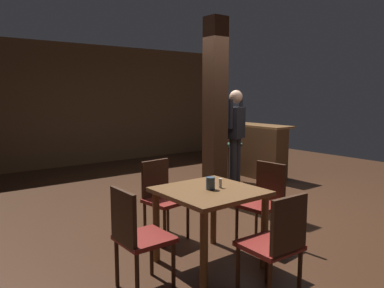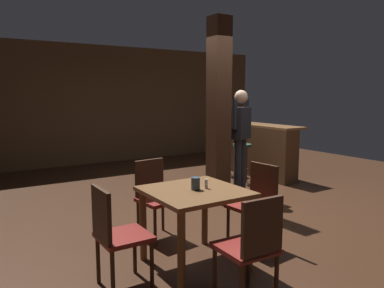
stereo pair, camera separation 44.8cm
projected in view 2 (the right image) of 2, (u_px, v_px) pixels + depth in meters
ground_plane at (232, 205)px, 5.63m from camera, size 10.80×10.80×0.00m
wall_back at (119, 104)px, 9.20m from camera, size 8.00×0.10×2.80m
pillar at (219, 111)px, 5.69m from camera, size 0.28×0.28×2.80m
dining_table at (195, 203)px, 3.60m from camera, size 0.89×0.89×0.75m
chair_north at (155, 194)px, 4.34m from camera, size 0.47×0.47×0.89m
chair_west at (115, 232)px, 3.16m from camera, size 0.42×0.42×0.89m
chair_south at (252, 244)px, 2.90m from camera, size 0.43×0.43×0.89m
chair_east at (256, 200)px, 4.09m from camera, size 0.46×0.46×0.89m
napkin_cup at (196, 184)px, 3.57m from camera, size 0.09×0.09×0.12m
salt_shaker at (206, 184)px, 3.62m from camera, size 0.03×0.03×0.09m
standing_person at (240, 135)px, 5.98m from camera, size 0.46×0.31×1.72m
bar_counter at (254, 149)px, 7.69m from camera, size 0.56×2.08×1.05m
bar_stool_near at (242, 153)px, 7.03m from camera, size 0.35×0.35×0.73m
bar_stool_mid at (225, 146)px, 7.71m from camera, size 0.35×0.35×0.80m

